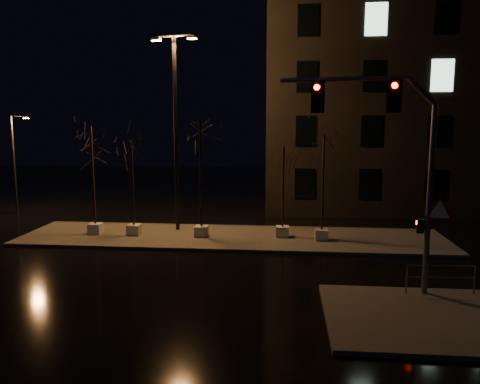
# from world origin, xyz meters

# --- Properties ---
(ground) EXTENTS (90.00, 90.00, 0.00)m
(ground) POSITION_xyz_m (0.00, 0.00, 0.00)
(ground) COLOR black
(ground) RESTS_ON ground
(median) EXTENTS (22.00, 5.00, 0.15)m
(median) POSITION_xyz_m (0.00, 6.00, 0.07)
(median) COLOR #4D4B44
(median) RESTS_ON ground
(sidewalk_corner) EXTENTS (7.00, 5.00, 0.15)m
(sidewalk_corner) POSITION_xyz_m (7.50, -3.50, 0.07)
(sidewalk_corner) COLOR #4D4B44
(sidewalk_corner) RESTS_ON ground
(building) EXTENTS (25.00, 12.00, 15.00)m
(building) POSITION_xyz_m (14.00, 18.00, 7.50)
(building) COLOR black
(building) RESTS_ON ground
(tree_0) EXTENTS (1.80, 1.80, 5.86)m
(tree_0) POSITION_xyz_m (-7.32, 5.90, 4.59)
(tree_0) COLOR beige
(tree_0) RESTS_ON median
(tree_1) EXTENTS (1.80, 1.80, 4.76)m
(tree_1) POSITION_xyz_m (-5.18, 5.82, 3.76)
(tree_1) COLOR beige
(tree_1) RESTS_ON median
(tree_2) EXTENTS (1.80, 1.80, 6.17)m
(tree_2) POSITION_xyz_m (-1.58, 5.80, 4.83)
(tree_2) COLOR beige
(tree_2) RESTS_ON median
(tree_3) EXTENTS (1.80, 1.80, 4.79)m
(tree_3) POSITION_xyz_m (2.63, 6.15, 3.78)
(tree_3) COLOR beige
(tree_3) RESTS_ON median
(tree_4) EXTENTS (1.80, 1.80, 5.38)m
(tree_4) POSITION_xyz_m (4.60, 5.64, 4.23)
(tree_4) COLOR beige
(tree_4) RESTS_ON median
(traffic_signal_mast) EXTENTS (5.96, 1.50, 7.45)m
(traffic_signal_mast) POSITION_xyz_m (6.40, -1.24, 5.04)
(traffic_signal_mast) COLOR slate
(traffic_signal_mast) RESTS_ON sidewalk_corner
(streetlight_main) EXTENTS (2.59, 0.84, 10.41)m
(streetlight_main) POSITION_xyz_m (-3.17, 7.25, 6.16)
(streetlight_main) COLOR black
(streetlight_main) RESTS_ON median
(streetlight_far) EXTENTS (1.27, 0.34, 6.48)m
(streetlight_far) POSITION_xyz_m (-14.98, 11.55, 3.56)
(streetlight_far) COLOR black
(streetlight_far) RESTS_ON ground
(guard_rail_a) EXTENTS (2.36, 0.16, 1.02)m
(guard_rail_a) POSITION_xyz_m (8.11, -1.50, 0.82)
(guard_rail_a) COLOR slate
(guard_rail_a) RESTS_ON sidewalk_corner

